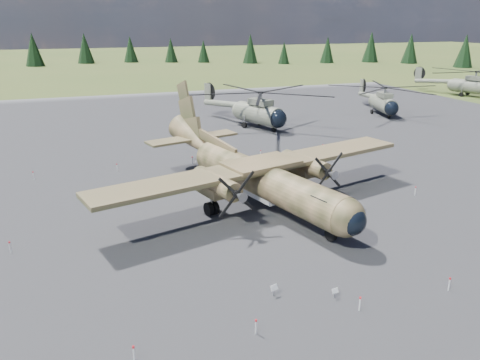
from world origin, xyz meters
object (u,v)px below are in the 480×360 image
object	(u,v)px
transport_plane	(254,171)
helicopter_mid	(384,95)
helicopter_far	(473,78)
helicopter_near	(258,102)

from	to	relation	value
transport_plane	helicopter_mid	size ratio (longest dim) A/B	1.25
helicopter_mid	helicopter_far	world-z (taller)	helicopter_far
helicopter_mid	helicopter_far	bearing A→B (deg)	34.82
helicopter_mid	helicopter_far	size ratio (longest dim) A/B	0.88
transport_plane	helicopter_far	xyz separation A→B (m)	(62.94, 40.03, 0.88)
helicopter_far	helicopter_near	bearing A→B (deg)	172.78
helicopter_near	helicopter_far	size ratio (longest dim) A/B	1.03
helicopter_near	helicopter_mid	bearing A→B (deg)	-14.27
helicopter_near	helicopter_far	world-z (taller)	helicopter_near
helicopter_near	helicopter_far	distance (m)	53.65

